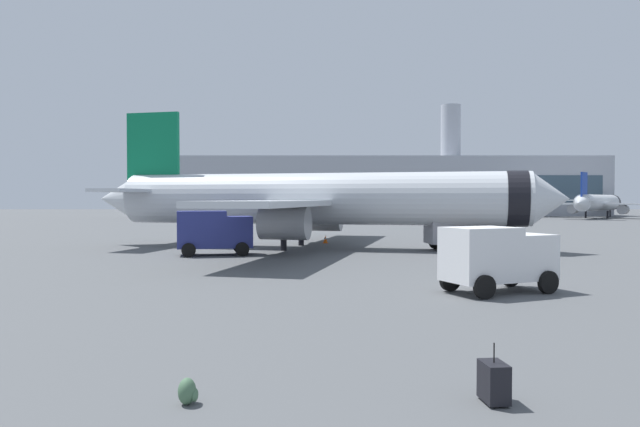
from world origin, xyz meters
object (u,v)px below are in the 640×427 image
at_px(airplane_at_gate, 315,199).
at_px(service_truck, 213,231).
at_px(safety_cone_near, 462,251).
at_px(rolling_suitcase, 493,382).
at_px(cargo_van, 497,256).
at_px(safety_cone_mid, 325,239).
at_px(fuel_truck, 467,226).
at_px(traveller_backpack, 187,392).
at_px(safety_cone_far, 467,248).
at_px(airplane_taxiing, 598,203).

relative_size(airplane_at_gate, service_truck, 6.88).
xyz_separation_m(safety_cone_near, rolling_suitcase, (-6.20, -28.05, 0.10)).
bearing_deg(cargo_van, safety_cone_near, 81.32).
height_order(safety_cone_near, safety_cone_mid, safety_cone_mid).
xyz_separation_m(fuel_truck, traveller_backpack, (-12.99, -31.78, -1.54)).
xyz_separation_m(airplane_at_gate, fuel_truck, (10.93, -1.51, -1.88)).
distance_m(service_truck, safety_cone_far, 17.06).
relative_size(safety_cone_near, safety_cone_far, 0.91).
distance_m(airplane_taxiing, safety_cone_far, 83.91).
bearing_deg(service_truck, fuel_truck, 11.86).
height_order(airplane_taxiing, safety_cone_mid, airplane_taxiing).
bearing_deg(traveller_backpack, safety_cone_near, 67.36).
bearing_deg(safety_cone_far, airplane_taxiing, 59.24).
bearing_deg(safety_cone_mid, airplane_taxiing, 50.24).
xyz_separation_m(airplane_taxiing, rolling_suitcase, (-49.74, -101.42, -2.51)).
distance_m(safety_cone_near, safety_cone_mid, 13.63).
height_order(service_truck, traveller_backpack, service_truck).
relative_size(fuel_truck, safety_cone_mid, 9.41).
bearing_deg(cargo_van, airplane_taxiing, 62.67).
bearing_deg(rolling_suitcase, safety_cone_near, 77.55).
bearing_deg(rolling_suitcase, fuel_truck, 76.76).
xyz_separation_m(safety_cone_mid, rolling_suitcase, (2.70, -38.38, 0.07)).
bearing_deg(airplane_at_gate, safety_cone_far, -20.55).
distance_m(airplane_at_gate, service_truck, 8.68).
bearing_deg(safety_cone_near, airplane_at_gate, 151.88).
bearing_deg(service_truck, safety_cone_far, 4.49).
relative_size(airplane_taxiing, rolling_suitcase, 22.15).
distance_m(airplane_taxiing, safety_cone_near, 85.36).
distance_m(airplane_at_gate, airplane_taxiing, 86.51).
xyz_separation_m(fuel_truck, safety_cone_near, (-1.27, -3.66, -1.48)).
height_order(fuel_truck, safety_cone_far, fuel_truck).
bearing_deg(rolling_suitcase, airplane_at_gate, 95.96).
height_order(service_truck, cargo_van, service_truck).
bearing_deg(safety_cone_near, traveller_backpack, -112.64).
height_order(cargo_van, safety_cone_far, cargo_van).
distance_m(service_truck, fuel_truck, 17.96).
height_order(airplane_at_gate, safety_cone_far, airplane_at_gate).
bearing_deg(fuel_truck, safety_cone_near, -109.10).
bearing_deg(traveller_backpack, safety_cone_mid, 85.79).
relative_size(airplane_at_gate, safety_cone_mid, 53.75).
bearing_deg(safety_cone_near, cargo_van, -98.68).
distance_m(service_truck, rolling_suitcase, 29.81).
bearing_deg(safety_cone_mid, airplane_at_gate, -98.48).
distance_m(airplane_at_gate, safety_cone_near, 11.46).
xyz_separation_m(airplane_at_gate, rolling_suitcase, (3.47, -33.22, -3.27)).
relative_size(fuel_truck, cargo_van, 1.28).
height_order(airplane_at_gate, cargo_van, airplane_at_gate).
relative_size(airplane_at_gate, traveller_backpack, 73.88).
height_order(airplane_at_gate, traveller_backpack, airplane_at_gate).
bearing_deg(traveller_backpack, safety_cone_far, 67.19).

